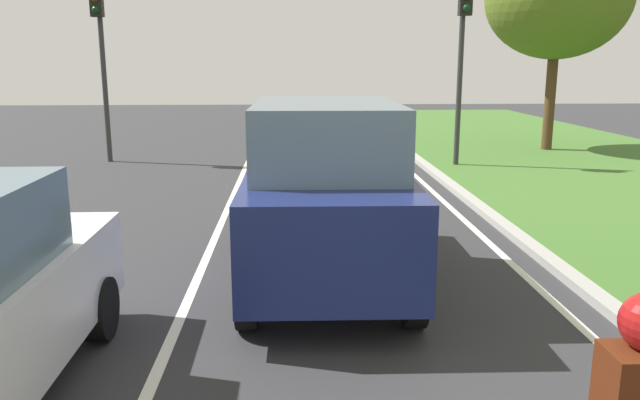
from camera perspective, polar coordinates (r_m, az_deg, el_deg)
ground_plane at (r=12.31m, az=-5.07°, el=-0.51°), size 60.00×60.00×0.00m
lane_line_center at (r=12.36m, az=-8.32°, el=-0.53°), size 0.12×32.00×0.01m
lane_line_right_edge at (r=12.67m, az=11.42°, el=-0.32°), size 0.12×32.00×0.01m
curb_right at (r=12.79m, az=13.60°, el=-0.05°), size 0.24×48.00×0.12m
car_suv_ahead at (r=7.86m, az=0.50°, el=0.82°), size 2.03×4.53×2.28m
traffic_light_near_right at (r=16.96m, az=12.90°, el=14.47°), size 0.32×0.50×5.19m
traffic_light_overhead_left at (r=18.43m, az=-19.42°, el=13.92°), size 0.32×0.50×5.14m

